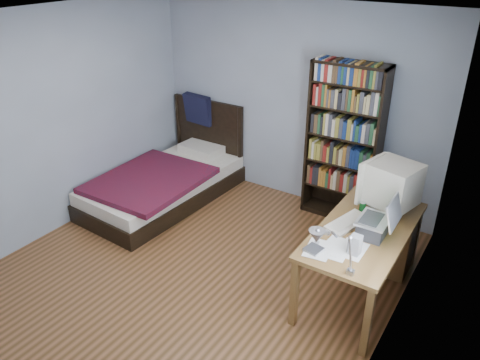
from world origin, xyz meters
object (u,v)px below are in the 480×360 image
at_px(desk, 375,236).
at_px(bookshelf, 343,143).
at_px(desk_lamp, 323,240).
at_px(soda_can, 362,208).
at_px(bed, 167,180).
at_px(keyboard, 348,223).
at_px(crt_monitor, 391,184).
at_px(speaker, 355,245).
at_px(laptop, 375,225).

height_order(desk, bookshelf, bookshelf).
distance_m(desk_lamp, bookshelf, 2.46).
xyz_separation_m(soda_can, bed, (-2.67, 0.21, -0.53)).
bearing_deg(desk, bed, 179.19).
bearing_deg(bed, keyboard, -10.46).
distance_m(desk, soda_can, 0.42).
distance_m(desk, crt_monitor, 0.61).
relative_size(keyboard, bookshelf, 0.25).
distance_m(desk_lamp, bed, 3.33).
bearing_deg(speaker, desk, 96.04).
xyz_separation_m(crt_monitor, bed, (-2.86, 0.04, -0.76)).
relative_size(laptop, speaker, 2.32).
bearing_deg(crt_monitor, desk, -179.17).
bearing_deg(bed, desk_lamp, -28.33).
bearing_deg(desk_lamp, keyboard, 99.56).
xyz_separation_m(crt_monitor, bookshelf, (-0.80, 0.85, -0.06)).
height_order(desk, crt_monitor, crt_monitor).
relative_size(desk, speaker, 8.74).
relative_size(desk, desk_lamp, 2.61).
relative_size(crt_monitor, laptop, 1.31).
height_order(laptop, soda_can, laptop).
height_order(laptop, desk_lamp, desk_lamp).
xyz_separation_m(speaker, soda_can, (-0.18, 0.68, -0.03)).
distance_m(laptop, bed, 3.01).
distance_m(keyboard, speaker, 0.46).
distance_m(crt_monitor, keyboard, 0.57).
bearing_deg(speaker, bookshelf, 117.12).
height_order(crt_monitor, laptop, crt_monitor).
distance_m(keyboard, bookshelf, 1.44).
relative_size(laptop, bookshelf, 0.21).
relative_size(laptop, keyboard, 0.87).
bearing_deg(crt_monitor, soda_can, -137.74).
distance_m(crt_monitor, bed, 2.96).
bearing_deg(laptop, desk_lamp, -95.38).
relative_size(bookshelf, bed, 0.86).
height_order(desk, speaker, speaker).
distance_m(keyboard, soda_can, 0.28).
bearing_deg(desk_lamp, bookshelf, 107.93).
xyz_separation_m(desk, soda_can, (-0.12, -0.17, 0.37)).
xyz_separation_m(keyboard, speaker, (0.22, -0.40, 0.07)).
xyz_separation_m(keyboard, bed, (-2.63, 0.49, -0.49)).
distance_m(crt_monitor, soda_can, 0.34).
relative_size(soda_can, bookshelf, 0.06).
xyz_separation_m(desk_lamp, speaker, (0.04, 0.63, -0.39)).
relative_size(keyboard, speaker, 2.68).
xyz_separation_m(desk_lamp, bed, (-2.81, 1.51, -0.95)).
bearing_deg(desk, crt_monitor, 0.83).
height_order(desk_lamp, speaker, desk_lamp).
bearing_deg(desk, desk_lamp, -89.38).
distance_m(desk, bookshelf, 1.25).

